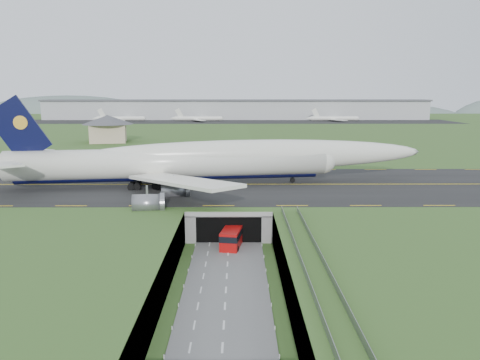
{
  "coord_description": "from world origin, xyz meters",
  "views": [
    {
      "loc": [
        1.71,
        -74.28,
        27.39
      ],
      "look_at": [
        2.11,
        20.0,
        9.63
      ],
      "focal_mm": 35.0,
      "sensor_mm": 36.0,
      "label": 1
    }
  ],
  "objects": [
    {
      "name": "tunnel_portal",
      "position": [
        0.0,
        16.71,
        3.33
      ],
      "size": [
        17.0,
        22.3,
        6.0
      ],
      "color": "gray",
      "rests_on": "ground"
    },
    {
      "name": "airfield_deck",
      "position": [
        0.0,
        0.0,
        3.0
      ],
      "size": [
        800.0,
        800.0,
        6.0
      ],
      "primitive_type": "cube",
      "color": "gray",
      "rests_on": "ground"
    },
    {
      "name": "guideway",
      "position": [
        11.0,
        -19.11,
        5.32
      ],
      "size": [
        3.0,
        53.0,
        7.05
      ],
      "color": "#A8A8A3",
      "rests_on": "ground"
    },
    {
      "name": "cargo_terminal",
      "position": [
        -0.13,
        299.41,
        13.96
      ],
      "size": [
        320.0,
        67.0,
        15.6
      ],
      "color": "#B2B2B2",
      "rests_on": "ground"
    },
    {
      "name": "service_building",
      "position": [
        -54.34,
        127.99,
        12.94
      ],
      "size": [
        25.19,
        25.19,
        11.71
      ],
      "rotation": [
        0.0,
        0.0,
        0.19
      ],
      "color": "#C5AB8E",
      "rests_on": "ground"
    },
    {
      "name": "jumbo_jet",
      "position": [
        -6.35,
        32.33,
        11.79
      ],
      "size": [
        103.01,
        64.26,
        21.45
      ],
      "rotation": [
        0.0,
        0.0,
        0.14
      ],
      "color": "silver",
      "rests_on": "ground"
    },
    {
      "name": "shuttle_tram",
      "position": [
        0.65,
        6.27,
        1.85
      ],
      "size": [
        4.51,
        8.75,
        3.38
      ],
      "rotation": [
        0.0,
        0.0,
        -0.17
      ],
      "color": "#AB0B0B",
      "rests_on": "ground"
    },
    {
      "name": "taxiway",
      "position": [
        0.0,
        33.0,
        6.09
      ],
      "size": [
        800.0,
        44.0,
        0.18
      ],
      "primitive_type": "cube",
      "color": "black",
      "rests_on": "airfield_deck"
    },
    {
      "name": "trench_road",
      "position": [
        0.0,
        -7.5,
        0.1
      ],
      "size": [
        12.0,
        75.0,
        0.2
      ],
      "primitive_type": "cube",
      "color": "slate",
      "rests_on": "ground"
    },
    {
      "name": "distant_hills",
      "position": [
        64.38,
        430.0,
        -4.0
      ],
      "size": [
        700.0,
        91.0,
        60.0
      ],
      "color": "slate",
      "rests_on": "ground"
    },
    {
      "name": "ground",
      "position": [
        0.0,
        0.0,
        0.0
      ],
      "size": [
        900.0,
        900.0,
        0.0
      ],
      "primitive_type": "plane",
      "color": "#385221",
      "rests_on": "ground"
    }
  ]
}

